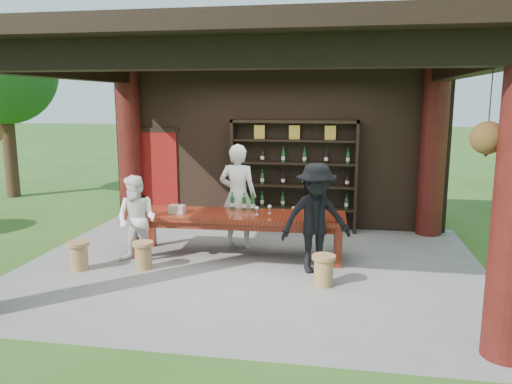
% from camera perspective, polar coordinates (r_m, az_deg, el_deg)
% --- Properties ---
extents(ground, '(90.00, 90.00, 0.00)m').
position_cam_1_polar(ground, '(8.20, -0.48, -8.43)').
color(ground, '#2D5119').
rests_on(ground, ground).
extents(pavilion, '(7.50, 6.00, 3.60)m').
position_cam_1_polar(pavilion, '(8.20, -0.06, 6.79)').
color(pavilion, slate).
rests_on(pavilion, ground).
extents(wine_shelf, '(2.57, 0.39, 2.26)m').
position_cam_1_polar(wine_shelf, '(10.24, 4.32, 1.91)').
color(wine_shelf, black).
rests_on(wine_shelf, ground).
extents(tasting_table, '(3.64, 1.04, 0.75)m').
position_cam_1_polar(tasting_table, '(8.54, -1.99, -3.22)').
color(tasting_table, '#5C1A0D').
rests_on(tasting_table, ground).
extents(stool_near_left, '(0.33, 0.33, 0.44)m').
position_cam_1_polar(stool_near_left, '(8.20, -12.76, -6.99)').
color(stool_near_left, olive).
rests_on(stool_near_left, ground).
extents(stool_near_right, '(0.35, 0.35, 0.46)m').
position_cam_1_polar(stool_near_right, '(7.36, 7.73, -8.77)').
color(stool_near_right, olive).
rests_on(stool_near_right, ground).
extents(stool_far_left, '(0.35, 0.35, 0.46)m').
position_cam_1_polar(stool_far_left, '(8.43, -19.58, -6.80)').
color(stool_far_left, olive).
rests_on(stool_far_left, ground).
extents(host, '(0.72, 0.50, 1.89)m').
position_cam_1_polar(host, '(9.03, -2.08, -0.46)').
color(host, silver).
rests_on(host, ground).
extents(guest_woman, '(0.79, 0.67, 1.46)m').
position_cam_1_polar(guest_woman, '(8.40, -13.47, -3.10)').
color(guest_woman, white).
rests_on(guest_woman, ground).
extents(guest_man, '(1.26, 1.00, 1.72)m').
position_cam_1_polar(guest_man, '(7.77, 6.85, -3.00)').
color(guest_man, black).
rests_on(guest_man, ground).
extents(table_bottles, '(0.46, 0.13, 0.31)m').
position_cam_1_polar(table_bottles, '(8.78, -1.50, -1.04)').
color(table_bottles, '#194C1E').
rests_on(table_bottles, tasting_table).
extents(table_glasses, '(0.90, 0.22, 0.15)m').
position_cam_1_polar(table_glasses, '(8.41, 2.92, -2.13)').
color(table_glasses, silver).
rests_on(table_glasses, tasting_table).
extents(napkin_basket, '(0.27, 0.19, 0.14)m').
position_cam_1_polar(napkin_basket, '(8.63, -9.04, -1.95)').
color(napkin_basket, '#BF6672').
rests_on(napkin_basket, tasting_table).
extents(shrubs, '(14.81, 8.74, 1.36)m').
position_cam_1_polar(shrubs, '(8.73, 12.65, -3.72)').
color(shrubs, '#194C14').
rests_on(shrubs, ground).
extents(trees, '(19.98, 10.49, 4.80)m').
position_cam_1_polar(trees, '(9.24, 25.77, 13.87)').
color(trees, '#3F2819').
rests_on(trees, ground).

